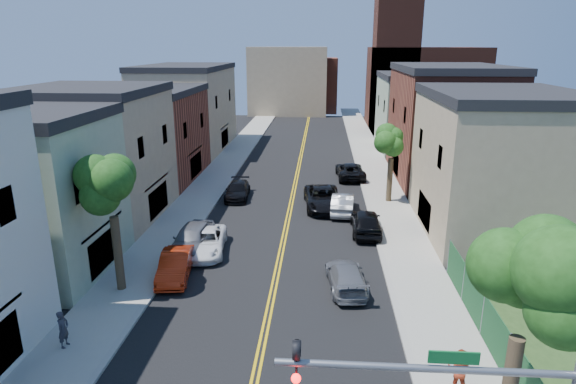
% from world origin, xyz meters
% --- Properties ---
extents(sidewalk_left, '(3.20, 100.00, 0.15)m').
position_xyz_m(sidewalk_left, '(-7.90, 40.00, 0.07)').
color(sidewalk_left, gray).
rests_on(sidewalk_left, ground).
extents(sidewalk_right, '(3.20, 100.00, 0.15)m').
position_xyz_m(sidewalk_right, '(7.90, 40.00, 0.07)').
color(sidewalk_right, gray).
rests_on(sidewalk_right, ground).
extents(curb_left, '(0.30, 100.00, 0.15)m').
position_xyz_m(curb_left, '(-6.15, 40.00, 0.07)').
color(curb_left, gray).
rests_on(curb_left, ground).
extents(curb_right, '(0.30, 100.00, 0.15)m').
position_xyz_m(curb_right, '(6.15, 40.00, 0.07)').
color(curb_right, gray).
rests_on(curb_right, ground).
extents(bldg_left_palegrn, '(9.00, 8.00, 8.50)m').
position_xyz_m(bldg_left_palegrn, '(-14.00, 16.00, 4.25)').
color(bldg_left_palegrn, gray).
rests_on(bldg_left_palegrn, ground).
extents(bldg_left_tan_near, '(9.00, 10.00, 9.00)m').
position_xyz_m(bldg_left_tan_near, '(-14.00, 25.00, 4.50)').
color(bldg_left_tan_near, '#998466').
rests_on(bldg_left_tan_near, ground).
extents(bldg_left_brick, '(9.00, 12.00, 8.00)m').
position_xyz_m(bldg_left_brick, '(-14.00, 36.00, 4.00)').
color(bldg_left_brick, brown).
rests_on(bldg_left_brick, ground).
extents(bldg_left_tan_far, '(9.00, 16.00, 9.50)m').
position_xyz_m(bldg_left_tan_far, '(-14.00, 50.00, 4.75)').
color(bldg_left_tan_far, '#998466').
rests_on(bldg_left_tan_far, ground).
extents(bldg_right_tan, '(9.00, 12.00, 9.00)m').
position_xyz_m(bldg_right_tan, '(14.00, 24.00, 4.50)').
color(bldg_right_tan, '#998466').
rests_on(bldg_right_tan, ground).
extents(bldg_right_brick, '(9.00, 14.00, 10.00)m').
position_xyz_m(bldg_right_brick, '(14.00, 38.00, 5.00)').
color(bldg_right_brick, brown).
rests_on(bldg_right_brick, ground).
extents(bldg_right_palegrn, '(9.00, 12.00, 8.50)m').
position_xyz_m(bldg_right_palegrn, '(14.00, 52.00, 4.25)').
color(bldg_right_palegrn, gray).
rests_on(bldg_right_palegrn, ground).
extents(church, '(16.20, 14.20, 22.60)m').
position_xyz_m(church, '(16.33, 67.07, 7.24)').
color(church, '#4C2319').
rests_on(church, ground).
extents(backdrop_left, '(14.00, 8.00, 12.00)m').
position_xyz_m(backdrop_left, '(-4.00, 82.00, 6.00)').
color(backdrop_left, '#998466').
rests_on(backdrop_left, ground).
extents(backdrop_center, '(10.00, 8.00, 10.00)m').
position_xyz_m(backdrop_center, '(0.00, 86.00, 5.00)').
color(backdrop_center, brown).
rests_on(backdrop_center, ground).
extents(fence_right, '(0.04, 15.00, 1.90)m').
position_xyz_m(fence_right, '(9.50, 9.50, 1.10)').
color(fence_right, '#143F1E').
rests_on(fence_right, sidewalk_right).
extents(tree_left_mid, '(5.20, 5.20, 9.29)m').
position_xyz_m(tree_left_mid, '(-7.88, 14.01, 6.58)').
color(tree_left_mid, '#3E2F1F').
rests_on(tree_left_mid, sidewalk_left).
extents(tree_right_corner, '(5.80, 5.80, 10.35)m').
position_xyz_m(tree_right_corner, '(7.93, 4.01, 7.31)').
color(tree_right_corner, '#3E2F1F').
rests_on(tree_right_corner, sidewalk_right).
extents(tree_right_far, '(4.40, 4.40, 8.03)m').
position_xyz_m(tree_right_far, '(7.92, 30.01, 5.76)').
color(tree_right_far, '#3E2F1F').
rests_on(tree_right_far, sidewalk_right).
extents(red_sedan, '(2.08, 4.55, 1.45)m').
position_xyz_m(red_sedan, '(-5.50, 15.67, 0.72)').
color(red_sedan, red).
rests_on(red_sedan, ground).
extents(white_pickup, '(2.85, 5.24, 1.39)m').
position_xyz_m(white_pickup, '(-4.65, 19.16, 0.70)').
color(white_pickup, white).
rests_on(white_pickup, ground).
extents(grey_car_left, '(2.29, 5.12, 1.71)m').
position_xyz_m(grey_car_left, '(-5.50, 19.25, 0.85)').
color(grey_car_left, slate).
rests_on(grey_car_left, ground).
extents(black_car_left, '(2.11, 4.67, 1.33)m').
position_xyz_m(black_car_left, '(-4.57, 30.29, 0.66)').
color(black_car_left, black).
rests_on(black_car_left, ground).
extents(grey_car_right, '(2.34, 4.77, 1.33)m').
position_xyz_m(grey_car_right, '(3.80, 15.13, 0.67)').
color(grey_car_right, slate).
rests_on(grey_car_right, ground).
extents(black_car_right, '(1.96, 4.86, 1.65)m').
position_xyz_m(black_car_right, '(5.50, 23.09, 0.83)').
color(black_car_right, black).
rests_on(black_car_right, ground).
extents(silver_car_right, '(1.98, 4.76, 1.53)m').
position_xyz_m(silver_car_right, '(4.07, 27.17, 0.77)').
color(silver_car_right, '#93979A').
rests_on(silver_car_right, ground).
extents(dark_car_right_far, '(2.83, 5.56, 1.51)m').
position_xyz_m(dark_car_right_far, '(5.16, 37.29, 0.75)').
color(dark_car_right_far, black).
rests_on(dark_car_right_far, ground).
extents(black_suv_lane, '(3.31, 6.17, 1.65)m').
position_xyz_m(black_suv_lane, '(2.56, 28.19, 0.82)').
color(black_suv_lane, black).
rests_on(black_suv_lane, ground).
extents(pedestrian_left, '(0.44, 0.63, 1.63)m').
position_xyz_m(pedestrian_left, '(-8.23, 8.87, 0.97)').
color(pedestrian_left, '#2A2A32').
rests_on(pedestrian_left, sidewalk_left).
extents(pedestrian_right, '(1.01, 0.92, 1.70)m').
position_xyz_m(pedestrian_right, '(7.53, 7.30, 1.00)').
color(pedestrian_right, '#992E17').
rests_on(pedestrian_right, sidewalk_right).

